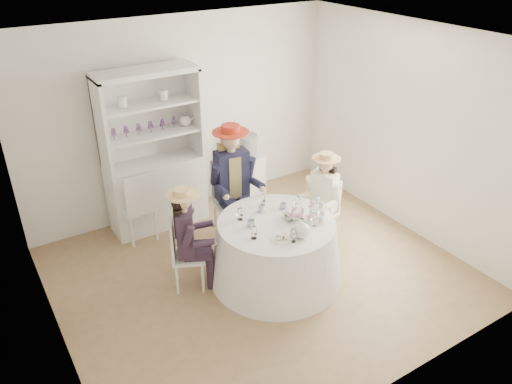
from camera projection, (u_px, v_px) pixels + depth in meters
ground at (260, 273)px, 5.95m from camera, size 4.50×4.50×0.00m
ceiling at (262, 41)px, 4.67m from camera, size 4.50×4.50×0.00m
wall_back at (182, 117)px, 6.80m from camera, size 4.50×0.00×4.50m
wall_front at (402, 267)px, 3.81m from camera, size 4.50×0.00×4.50m
wall_left at (39, 232)px, 4.25m from camera, size 0.00×4.50×4.50m
wall_right at (409, 130)px, 6.36m from camera, size 0.00×4.50×4.50m
tea_table at (276, 251)px, 5.70m from camera, size 1.52×1.52×0.76m
hutch at (155, 173)px, 6.60m from camera, size 1.28×0.50×2.15m
side_table at (246, 176)px, 7.50m from camera, size 0.51×0.51×0.66m
hatbox at (246, 146)px, 7.27m from camera, size 0.36×0.36×0.33m
guest_left at (187, 233)px, 5.42m from camera, size 0.53×0.48×1.25m
guest_mid at (232, 178)px, 6.19m from camera, size 0.58×0.60×1.58m
guest_right at (323, 194)px, 6.23m from camera, size 0.52×0.47×1.24m
spare_chair at (139, 205)px, 6.32m from camera, size 0.41×0.41×0.98m
teacup_a at (251, 224)px, 5.42m from camera, size 0.10×0.10×0.07m
teacup_b at (261, 209)px, 5.70m from camera, size 0.09×0.09×0.07m
teacup_c at (283, 206)px, 5.76m from camera, size 0.08×0.08×0.06m
flower_bowl at (293, 216)px, 5.57m from camera, size 0.28×0.28×0.05m
flower_arrangement at (295, 213)px, 5.54m from camera, size 0.17×0.17×0.06m
table_teapot at (302, 230)px, 5.22m from camera, size 0.25×0.18×0.19m
sandwich_plate at (282, 238)px, 5.22m from camera, size 0.23×0.23×0.05m
cupcake_stand at (316, 213)px, 5.52m from camera, size 0.27×0.27×0.25m
stemware_set at (277, 216)px, 5.48m from camera, size 0.85×0.89×0.15m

